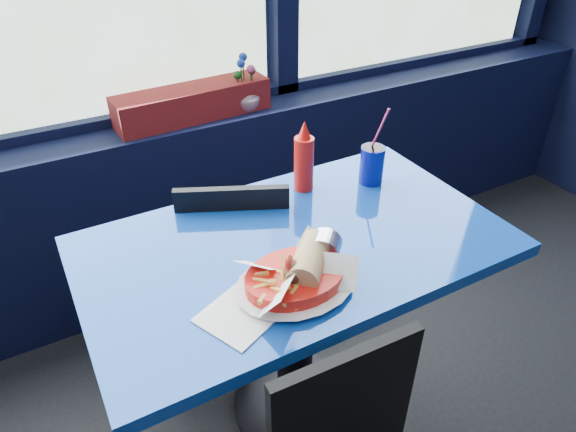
% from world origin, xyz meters
% --- Properties ---
extents(window_sill, '(5.00, 0.26, 0.80)m').
position_xyz_m(window_sill, '(0.00, 2.87, 0.40)').
color(window_sill, black).
rests_on(window_sill, ground).
extents(near_table, '(1.20, 0.70, 0.75)m').
position_xyz_m(near_table, '(0.30, 2.00, 0.57)').
color(near_table, black).
rests_on(near_table, ground).
extents(chair_near_back, '(0.49, 0.49, 0.82)m').
position_xyz_m(chair_near_back, '(0.16, 2.33, 0.47)').
color(chair_near_back, black).
rests_on(chair_near_back, ground).
extents(planter_box, '(0.63, 0.19, 0.12)m').
position_xyz_m(planter_box, '(0.32, 2.86, 0.86)').
color(planter_box, maroon).
rests_on(planter_box, window_sill).
extents(flower_vase, '(0.12, 0.12, 0.23)m').
position_xyz_m(flower_vase, '(0.54, 2.83, 0.87)').
color(flower_vase, silver).
rests_on(flower_vase, window_sill).
extents(food_basket, '(0.34, 0.34, 0.10)m').
position_xyz_m(food_basket, '(0.21, 1.83, 0.79)').
color(food_basket, red).
rests_on(food_basket, near_table).
extents(ketchup_bottle, '(0.06, 0.06, 0.24)m').
position_xyz_m(ketchup_bottle, '(0.46, 2.24, 0.86)').
color(ketchup_bottle, red).
rests_on(ketchup_bottle, near_table).
extents(soda_cup, '(0.08, 0.08, 0.27)m').
position_xyz_m(soda_cup, '(0.68, 2.17, 0.82)').
color(soda_cup, navy).
rests_on(soda_cup, near_table).
extents(napkin, '(0.21, 0.21, 0.00)m').
position_xyz_m(napkin, '(0.03, 1.80, 0.75)').
color(napkin, white).
rests_on(napkin, near_table).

